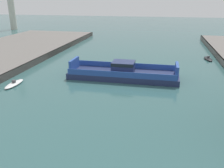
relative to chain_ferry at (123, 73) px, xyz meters
name	(u,v)px	position (x,y,z in m)	size (l,w,h in m)	color
chain_ferry	(123,73)	(0.00, 0.00, 0.00)	(21.16, 6.79, 3.30)	navy
moored_boat_mid_left	(208,59)	(18.69, 18.98, -0.79)	(2.23, 5.13, 0.93)	black
moored_boat_mid_right	(14,84)	(-18.54, -8.24, -0.78)	(1.66, 5.36, 0.96)	white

